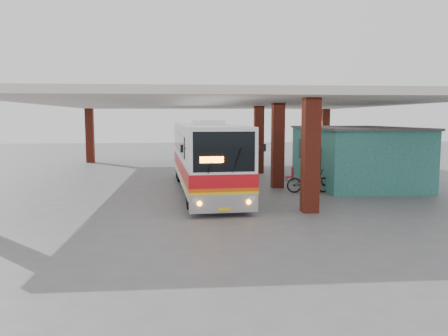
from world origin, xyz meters
TOP-DOWN VIEW (x-y plane):
  - ground at (0.00, 0.00)m, footprint 90.00×90.00m
  - brick_columns at (1.43, 5.00)m, footprint 20.10×21.60m
  - canopy_roof at (0.50, 6.50)m, footprint 21.00×23.00m
  - shop_building at (7.49, 4.00)m, footprint 5.20×8.20m
  - coach_bus at (-0.77, 2.07)m, footprint 3.35×12.12m
  - motorcycle at (4.19, 1.27)m, footprint 2.19×0.77m
  - pedestrian at (3.91, -0.71)m, footprint 0.65×0.48m
  - red_chair at (4.29, 5.34)m, footprint 0.41×0.41m

SIDE VIEW (x-z plane):
  - ground at x=0.00m, z-range 0.00..0.00m
  - red_chair at x=4.29m, z-range -0.03..0.75m
  - motorcycle at x=4.19m, z-range 0.00..1.15m
  - pedestrian at x=3.91m, z-range 0.00..1.62m
  - shop_building at x=7.49m, z-range 0.01..3.12m
  - coach_bus at x=-0.77m, z-range -0.01..3.48m
  - brick_columns at x=1.43m, z-range 0.00..4.35m
  - canopy_roof at x=0.50m, z-range 4.35..4.65m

